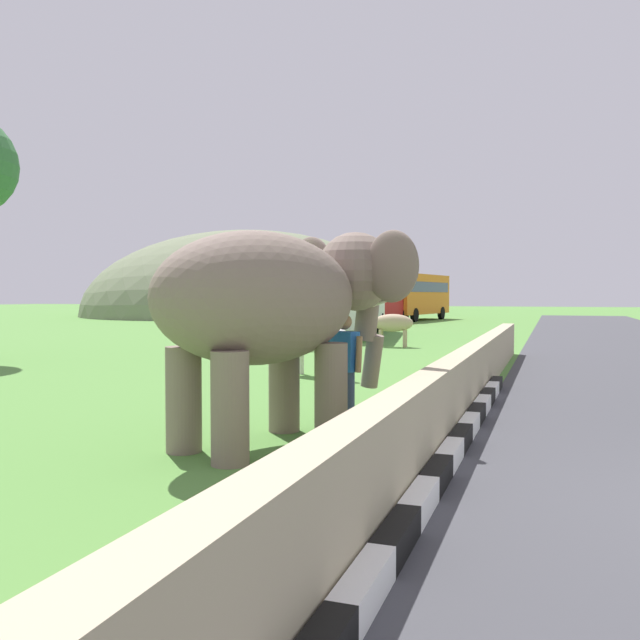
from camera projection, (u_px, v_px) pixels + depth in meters
The scene contains 10 objects.
striped_curb at pixel (429, 489), 6.18m from camera, with size 16.20×0.20×0.24m.
barrier_parapet at pixel (438, 407), 8.48m from camera, with size 28.00×0.36×1.00m, color tan.
elephant at pixel (281, 301), 8.65m from camera, with size 4.03×3.23×2.86m.
person_handler at pixel (344, 364), 9.64m from camera, with size 0.35×0.64×1.66m.
bus_white at pixel (351, 292), 31.34m from camera, with size 9.73×4.05×3.50m.
bus_red at pixel (370, 293), 44.40m from camera, with size 9.94×4.28×3.50m.
bus_orange at pixel (414, 293), 50.68m from camera, with size 9.63×4.00×3.50m.
cow_near at pixel (312, 340), 15.66m from camera, with size 1.11×1.91×1.23m.
cow_mid at pixel (392, 324), 24.60m from camera, with size 0.74×1.91×1.23m.
hill_east at pixel (256, 314), 67.53m from camera, with size 38.57×30.86×16.81m.
Camera 1 is at (-6.45, 2.64, 1.93)m, focal length 37.13 mm.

